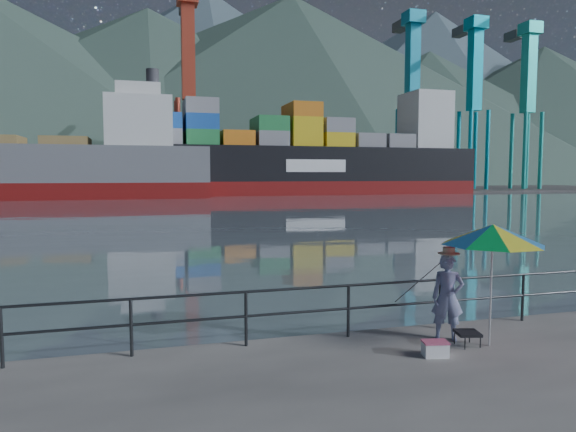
# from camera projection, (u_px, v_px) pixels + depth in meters

# --- Properties ---
(harbor_water) EXTENTS (500.00, 280.00, 0.00)m
(harbor_water) POSITION_uv_depth(u_px,v_px,m) (155.00, 186.00, 132.77)
(harbor_water) COLOR slate
(harbor_water) RESTS_ON ground
(far_dock) EXTENTS (200.00, 40.00, 0.40)m
(far_dock) POSITION_uv_depth(u_px,v_px,m) (212.00, 190.00, 99.95)
(far_dock) COLOR #514F4C
(far_dock) RESTS_ON ground
(guardrail) EXTENTS (22.00, 0.06, 1.03)m
(guardrail) POSITION_uv_depth(u_px,v_px,m) (299.00, 314.00, 9.59)
(guardrail) COLOR #2D3033
(guardrail) RESTS_ON ground
(mountains) EXTENTS (600.00, 332.80, 80.00)m
(mountains) POSITION_uv_depth(u_px,v_px,m) (245.00, 97.00, 214.94)
(mountains) COLOR #385147
(mountains) RESTS_ON ground
(port_cranes) EXTENTS (116.00, 28.00, 38.40)m
(port_cranes) POSITION_uv_depth(u_px,v_px,m) (330.00, 105.00, 95.66)
(port_cranes) COLOR red
(port_cranes) RESTS_ON ground
(container_stacks) EXTENTS (58.00, 8.40, 7.80)m
(container_stacks) POSITION_uv_depth(u_px,v_px,m) (309.00, 175.00, 106.33)
(container_stacks) COLOR orange
(container_stacks) RESTS_ON ground
(fisherman) EXTENTS (0.70, 0.60, 1.62)m
(fisherman) POSITION_uv_depth(u_px,v_px,m) (448.00, 297.00, 9.67)
(fisherman) COLOR navy
(fisherman) RESTS_ON ground
(beach_umbrella) EXTENTS (2.43, 2.43, 2.23)m
(beach_umbrella) POSITION_uv_depth(u_px,v_px,m) (493.00, 235.00, 9.21)
(beach_umbrella) COLOR white
(beach_umbrella) RESTS_ON ground
(folding_stool) EXTENTS (0.49, 0.49, 0.27)m
(folding_stool) POSITION_uv_depth(u_px,v_px,m) (467.00, 338.00, 9.35)
(folding_stool) COLOR black
(folding_stool) RESTS_ON ground
(cooler_bag) EXTENTS (0.46, 0.35, 0.24)m
(cooler_bag) POSITION_uv_depth(u_px,v_px,m) (435.00, 350.00, 8.81)
(cooler_bag) COLOR white
(cooler_bag) RESTS_ON ground
(fishing_rod) EXTENTS (0.10, 1.91, 1.35)m
(fishing_rod) POSITION_uv_depth(u_px,v_px,m) (418.00, 323.00, 10.78)
(fishing_rod) COLOR black
(fishing_rod) RESTS_ON ground
(bulk_carrier) EXTENTS (52.46, 9.08, 14.50)m
(bulk_carrier) POSITION_uv_depth(u_px,v_px,m) (26.00, 167.00, 69.28)
(bulk_carrier) COLOR maroon
(bulk_carrier) RESTS_ON ground
(container_ship) EXTENTS (58.38, 9.73, 18.10)m
(container_ship) POSITION_uv_depth(u_px,v_px,m) (316.00, 158.00, 86.86)
(container_ship) COLOR maroon
(container_ship) RESTS_ON ground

